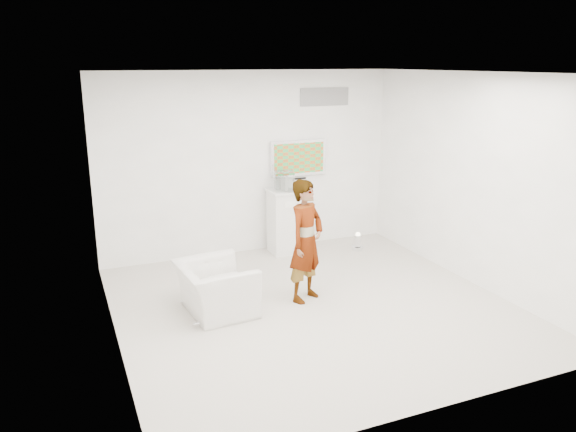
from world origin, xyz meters
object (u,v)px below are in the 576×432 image
object	(u,v)px
tv	(298,158)
pedestal	(284,221)
floor_uplight	(358,242)
person	(306,241)
armchair	(216,288)

from	to	relation	value
tv	pedestal	distance (m)	1.11
floor_uplight	person	bearing A→B (deg)	-137.77
tv	person	size ratio (longest dim) A/B	0.60
armchair	pedestal	bearing A→B (deg)	-47.58
tv	pedestal	bearing A→B (deg)	-143.86
tv	person	distance (m)	2.45
armchair	floor_uplight	distance (m)	3.26
pedestal	floor_uplight	size ratio (longest dim) A/B	3.61
person	floor_uplight	distance (m)	2.36
tv	floor_uplight	xyz separation A→B (m)	(0.83, -0.66, -1.40)
tv	pedestal	xyz separation A→B (m)	(-0.36, -0.27, -1.01)
tv	floor_uplight	bearing A→B (deg)	-38.45
tv	pedestal	world-z (taller)	tv
armchair	floor_uplight	size ratio (longest dim) A/B	3.34
tv	armchair	bearing A→B (deg)	-134.61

